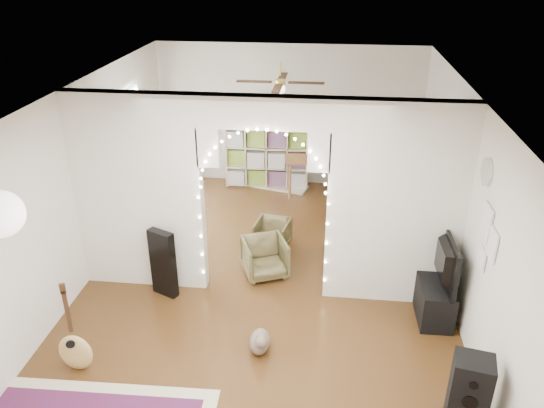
# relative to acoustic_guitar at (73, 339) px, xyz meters

# --- Properties ---
(floor) EXTENTS (7.50, 7.50, 0.00)m
(floor) POSITION_rel_acoustic_guitar_xyz_m (1.87, 1.79, -0.42)
(floor) COLOR black
(floor) RESTS_ON ground
(ceiling) EXTENTS (5.00, 7.50, 0.02)m
(ceiling) POSITION_rel_acoustic_guitar_xyz_m (1.87, 1.79, 2.28)
(ceiling) COLOR white
(ceiling) RESTS_ON wall_back
(wall_back) EXTENTS (5.00, 0.02, 2.70)m
(wall_back) POSITION_rel_acoustic_guitar_xyz_m (1.87, 5.54, 0.93)
(wall_back) COLOR silver
(wall_back) RESTS_ON floor
(wall_left) EXTENTS (0.02, 7.50, 2.70)m
(wall_left) POSITION_rel_acoustic_guitar_xyz_m (-0.63, 1.79, 0.93)
(wall_left) COLOR silver
(wall_left) RESTS_ON floor
(wall_right) EXTENTS (0.02, 7.50, 2.70)m
(wall_right) POSITION_rel_acoustic_guitar_xyz_m (4.37, 1.79, 0.93)
(wall_right) COLOR silver
(wall_right) RESTS_ON floor
(divider_wall) EXTENTS (5.00, 0.20, 2.70)m
(divider_wall) POSITION_rel_acoustic_guitar_xyz_m (1.87, 1.79, 1.00)
(divider_wall) COLOR silver
(divider_wall) RESTS_ON floor
(fairy_lights) EXTENTS (1.64, 0.04, 1.60)m
(fairy_lights) POSITION_rel_acoustic_guitar_xyz_m (1.87, 1.66, 1.13)
(fairy_lights) COLOR #FFEABF
(fairy_lights) RESTS_ON divider_wall
(window) EXTENTS (0.04, 1.20, 1.40)m
(window) POSITION_rel_acoustic_guitar_xyz_m (-0.60, 3.59, 1.08)
(window) COLOR white
(window) RESTS_ON wall_left
(wall_clock) EXTENTS (0.03, 0.31, 0.31)m
(wall_clock) POSITION_rel_acoustic_guitar_xyz_m (4.35, 1.19, 1.68)
(wall_clock) COLOR white
(wall_clock) RESTS_ON wall_right
(picture_frames) EXTENTS (0.02, 0.50, 0.70)m
(picture_frames) POSITION_rel_acoustic_guitar_xyz_m (4.35, 0.79, 1.08)
(picture_frames) COLOR white
(picture_frames) RESTS_ON wall_right
(paper_lantern) EXTENTS (0.40, 0.40, 0.40)m
(paper_lantern) POSITION_rel_acoustic_guitar_xyz_m (-0.03, -0.61, 1.83)
(paper_lantern) COLOR white
(paper_lantern) RESTS_ON ceiling
(ceiling_fan) EXTENTS (1.10, 1.10, 0.30)m
(ceiling_fan) POSITION_rel_acoustic_guitar_xyz_m (1.87, 3.79, 1.98)
(ceiling_fan) COLOR gold
(ceiling_fan) RESTS_ON ceiling
(guitar_case) EXTENTS (0.38, 0.27, 0.96)m
(guitar_case) POSITION_rel_acoustic_guitar_xyz_m (0.55, 1.51, 0.06)
(guitar_case) COLOR black
(guitar_case) RESTS_ON floor
(acoustic_guitar) EXTENTS (0.41, 0.26, 0.96)m
(acoustic_guitar) POSITION_rel_acoustic_guitar_xyz_m (0.00, 0.00, 0.00)
(acoustic_guitar) COLOR tan
(acoustic_guitar) RESTS_ON floor
(tabby_cat) EXTENTS (0.31, 0.55, 0.36)m
(tabby_cat) POSITION_rel_acoustic_guitar_xyz_m (1.98, 0.51, -0.27)
(tabby_cat) COLOR brown
(tabby_cat) RESTS_ON floor
(floor_speaker) EXTENTS (0.41, 0.37, 0.92)m
(floor_speaker) POSITION_rel_acoustic_guitar_xyz_m (4.07, -0.41, 0.04)
(floor_speaker) COLOR black
(floor_speaker) RESTS_ON floor
(media_console) EXTENTS (0.42, 1.01, 0.50)m
(media_console) POSITION_rel_acoustic_guitar_xyz_m (4.07, 1.54, -0.17)
(media_console) COLOR black
(media_console) RESTS_ON floor
(tv) EXTENTS (0.16, 1.08, 0.62)m
(tv) POSITION_rel_acoustic_guitar_xyz_m (4.07, 1.54, 0.39)
(tv) COLOR black
(tv) RESTS_ON media_console
(bookcase) EXTENTS (1.65, 0.80, 1.63)m
(bookcase) POSITION_rel_acoustic_guitar_xyz_m (1.48, 5.29, 0.40)
(bookcase) COLOR beige
(bookcase) RESTS_ON floor
(dining_table) EXTENTS (1.30, 0.96, 0.76)m
(dining_table) POSITION_rel_acoustic_guitar_xyz_m (2.44, 5.12, 0.26)
(dining_table) COLOR brown
(dining_table) RESTS_ON floor
(flower_vase) EXTENTS (0.21, 0.21, 0.19)m
(flower_vase) POSITION_rel_acoustic_guitar_xyz_m (2.44, 5.12, 0.43)
(flower_vase) COLOR silver
(flower_vase) RESTS_ON dining_table
(dining_chair_left) EXTENTS (0.77, 0.78, 0.55)m
(dining_chair_left) POSITION_rel_acoustic_guitar_xyz_m (1.83, 2.14, -0.15)
(dining_chair_left) COLOR brown
(dining_chair_left) RESTS_ON floor
(dining_chair_right) EXTENTS (0.58, 0.59, 0.47)m
(dining_chair_right) POSITION_rel_acoustic_guitar_xyz_m (1.85, 2.89, -0.19)
(dining_chair_right) COLOR brown
(dining_chair_right) RESTS_ON floor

